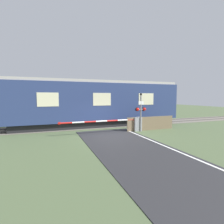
% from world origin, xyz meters
% --- Properties ---
extents(ground_plane, '(80.00, 80.00, 0.00)m').
position_xyz_m(ground_plane, '(0.00, 0.00, 0.00)').
color(ground_plane, '#475638').
extents(road_strip, '(4.20, 20.00, 0.02)m').
position_xyz_m(road_strip, '(0.01, -8.00, 0.01)').
color(road_strip, '#262628').
rests_on(road_strip, ground_plane).
extents(track_bed, '(36.00, 3.20, 0.13)m').
position_xyz_m(track_bed, '(0.00, 4.32, 0.02)').
color(track_bed, '#666056').
rests_on(track_bed, ground_plane).
extents(train, '(15.58, 3.14, 4.15)m').
position_xyz_m(train, '(0.24, 4.32, 2.12)').
color(train, black).
rests_on(train, ground_plane).
extents(crossing_barrier, '(6.34, 0.44, 1.10)m').
position_xyz_m(crossing_barrier, '(1.96, 0.81, 0.63)').
color(crossing_barrier, gray).
rests_on(crossing_barrier, ground_plane).
extents(signal_post, '(0.90, 0.26, 3.00)m').
position_xyz_m(signal_post, '(2.71, 0.55, 1.71)').
color(signal_post, gray).
rests_on(signal_post, ground_plane).
extents(roadside_fence, '(4.26, 0.06, 1.10)m').
position_xyz_m(roadside_fence, '(3.79, 0.79, 0.55)').
color(roadside_fence, '#726047').
rests_on(roadside_fence, ground_plane).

